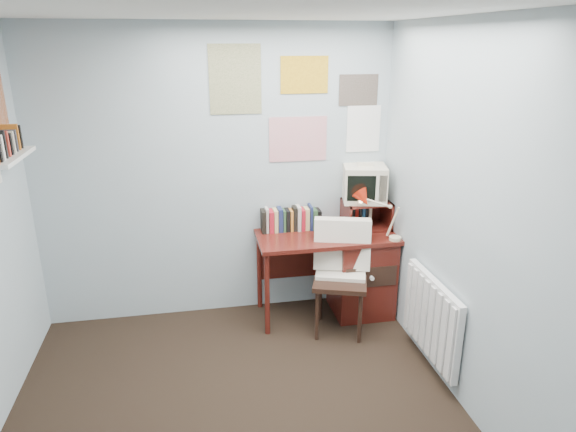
# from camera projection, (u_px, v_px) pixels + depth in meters

# --- Properties ---
(back_wall) EXTENTS (3.00, 0.02, 2.50)m
(back_wall) POSITION_uv_depth(u_px,v_px,m) (217.00, 177.00, 4.35)
(back_wall) COLOR #A5B4BD
(back_wall) RESTS_ON ground
(right_wall) EXTENTS (0.02, 3.50, 2.50)m
(right_wall) POSITION_uv_depth(u_px,v_px,m) (493.00, 239.00, 2.99)
(right_wall) COLOR #A5B4BD
(right_wall) RESTS_ON ground
(ceiling) EXTENTS (3.00, 3.50, 0.02)m
(ceiling) POSITION_uv_depth(u_px,v_px,m) (228.00, 5.00, 2.32)
(ceiling) COLOR white
(ceiling) RESTS_ON back_wall
(desk) EXTENTS (1.20, 0.55, 0.76)m
(desk) POSITION_uv_depth(u_px,v_px,m) (355.00, 270.00, 4.58)
(desk) COLOR #571A14
(desk) RESTS_ON ground
(desk_chair) EXTENTS (0.59, 0.58, 0.92)m
(desk_chair) POSITION_uv_depth(u_px,v_px,m) (340.00, 281.00, 4.24)
(desk_chair) COLOR black
(desk_chair) RESTS_ON ground
(desk_lamp) EXTENTS (0.28, 0.24, 0.37)m
(desk_lamp) POSITION_uv_depth(u_px,v_px,m) (396.00, 219.00, 4.25)
(desk_lamp) COLOR red
(desk_lamp) RESTS_ON desk
(tv_riser) EXTENTS (0.40, 0.30, 0.25)m
(tv_riser) POSITION_uv_depth(u_px,v_px,m) (366.00, 214.00, 4.55)
(tv_riser) COLOR #571A14
(tv_riser) RESTS_ON desk
(crt_tv) EXTENTS (0.42, 0.40, 0.34)m
(crt_tv) POSITION_uv_depth(u_px,v_px,m) (364.00, 182.00, 4.47)
(crt_tv) COLOR beige
(crt_tv) RESTS_ON tv_riser
(book_row) EXTENTS (0.60, 0.14, 0.22)m
(book_row) POSITION_uv_depth(u_px,v_px,m) (295.00, 218.00, 4.51)
(book_row) COLOR #571A14
(book_row) RESTS_ON desk
(radiator) EXTENTS (0.09, 0.80, 0.60)m
(radiator) POSITION_uv_depth(u_px,v_px,m) (432.00, 318.00, 3.77)
(radiator) COLOR white
(radiator) RESTS_ON right_wall
(wall_shelf) EXTENTS (0.20, 0.62, 0.24)m
(wall_shelf) POSITION_uv_depth(u_px,v_px,m) (7.00, 157.00, 3.38)
(wall_shelf) COLOR white
(wall_shelf) RESTS_ON left_wall
(posters_back) EXTENTS (1.20, 0.01, 0.90)m
(posters_back) POSITION_uv_depth(u_px,v_px,m) (298.00, 103.00, 4.27)
(posters_back) COLOR white
(posters_back) RESTS_ON back_wall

